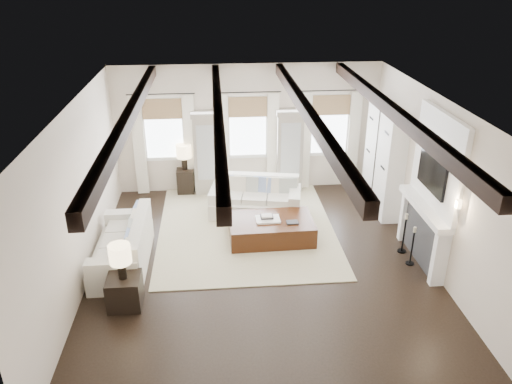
{
  "coord_description": "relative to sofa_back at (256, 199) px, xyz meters",
  "views": [
    {
      "loc": [
        -0.81,
        -8.09,
        5.4
      ],
      "look_at": [
        -0.03,
        0.99,
        1.15
      ],
      "focal_mm": 35.0,
      "sensor_mm": 36.0,
      "label": 1
    }
  ],
  "objects": [
    {
      "name": "side_table_back",
      "position": [
        -1.67,
        1.32,
        -0.04
      ],
      "size": [
        0.42,
        0.42,
        0.64
      ],
      "primitive_type": "cube",
      "color": "black",
      "rests_on": "ground"
    },
    {
      "name": "ottoman",
      "position": [
        0.22,
        -1.22,
        -0.13
      ],
      "size": [
        1.78,
        1.14,
        0.46
      ],
      "primitive_type": "cube",
      "rotation": [
        0.0,
        0.0,
        0.02
      ],
      "color": "black",
      "rests_on": "ground"
    },
    {
      "name": "lamp_back",
      "position": [
        -1.67,
        1.32,
        0.72
      ],
      "size": [
        0.38,
        0.38,
        0.66
      ],
      "color": "black",
      "rests_on": "side_table_back"
    },
    {
      "name": "area_rug",
      "position": [
        -0.27,
        -0.73,
        -0.35
      ],
      "size": [
        3.81,
        4.37,
        0.02
      ],
      "primitive_type": "cube",
      "color": "#BDB491",
      "rests_on": "ground"
    },
    {
      "name": "sofa_left",
      "position": [
        -2.69,
        -1.93,
        0.01
      ],
      "size": [
        0.97,
        2.14,
        0.92
      ],
      "color": "silver",
      "rests_on": "ground"
    },
    {
      "name": "lamp_front",
      "position": [
        -2.51,
        -3.24,
        0.63
      ],
      "size": [
        0.37,
        0.37,
        0.63
      ],
      "color": "black",
      "rests_on": "side_table_front"
    },
    {
      "name": "book_lower",
      "position": [
        0.13,
        -1.19,
        0.16
      ],
      "size": [
        0.26,
        0.21,
        0.04
      ],
      "primitive_type": "cube",
      "rotation": [
        0.0,
        0.0,
        0.02
      ],
      "color": "#262628",
      "rests_on": "tray"
    },
    {
      "name": "candlestick_near",
      "position": [
        2.83,
        -2.41,
        -0.02
      ],
      "size": [
        0.16,
        0.16,
        0.81
      ],
      "color": "black",
      "rests_on": "ground"
    },
    {
      "name": "sofa_back",
      "position": [
        0.0,
        0.0,
        0.0
      ],
      "size": [
        2.19,
        1.29,
        0.88
      ],
      "color": "silver",
      "rests_on": "ground"
    },
    {
      "name": "book_upper",
      "position": [
        0.13,
        -1.21,
        0.19
      ],
      "size": [
        0.22,
        0.18,
        0.03
      ],
      "primitive_type": "cube",
      "rotation": [
        0.0,
        0.0,
        0.02
      ],
      "color": "beige",
      "rests_on": "book_lower"
    },
    {
      "name": "ground",
      "position": [
        -0.07,
        -2.29,
        -0.36
      ],
      "size": [
        7.5,
        7.5,
        0.0
      ],
      "primitive_type": "plane",
      "color": "black",
      "rests_on": "ground"
    },
    {
      "name": "candlestick_far",
      "position": [
        2.83,
        -1.95,
        -0.0
      ],
      "size": [
        0.17,
        0.17,
        0.86
      ],
      "color": "black",
      "rests_on": "ground"
    },
    {
      "name": "room_shell",
      "position": [
        0.67,
        -1.39,
        1.53
      ],
      "size": [
        6.54,
        7.54,
        3.22
      ],
      "color": "beige",
      "rests_on": "ground"
    },
    {
      "name": "book_loose",
      "position": [
        0.64,
        -1.4,
        0.11
      ],
      "size": [
        0.24,
        0.19,
        0.03
      ],
      "primitive_type": "cube",
      "rotation": [
        0.0,
        0.0,
        0.02
      ],
      "color": "#262628",
      "rests_on": "ottoman"
    },
    {
      "name": "tray",
      "position": [
        0.15,
        -1.23,
        0.12
      ],
      "size": [
        0.51,
        0.39,
        0.04
      ],
      "primitive_type": "cube",
      "rotation": [
        0.0,
        0.0,
        0.02
      ],
      "color": "white",
      "rests_on": "ottoman"
    },
    {
      "name": "side_table_front",
      "position": [
        -2.51,
        -3.24,
        -0.08
      ],
      "size": [
        0.56,
        0.56,
        0.56
      ],
      "primitive_type": "cube",
      "color": "black",
      "rests_on": "ground"
    }
  ]
}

